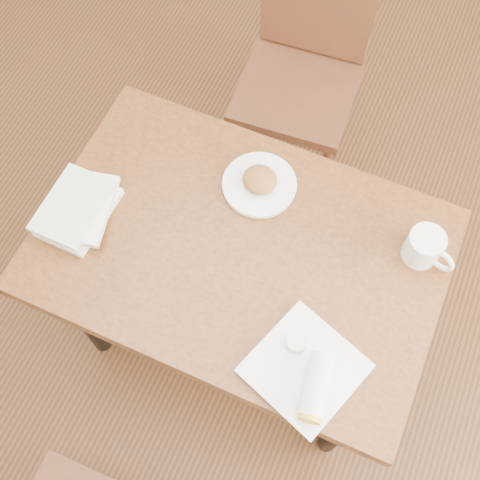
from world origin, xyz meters
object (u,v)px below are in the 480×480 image
at_px(table, 240,261).
at_px(plate_scone, 260,183).
at_px(plate_burrito, 308,374).
at_px(book_stack, 79,209).
at_px(coffee_mug, 425,247).
at_px(chair_far, 305,60).

relative_size(table, plate_scone, 5.18).
xyz_separation_m(plate_burrito, book_stack, (-0.74, 0.17, 0.00)).
relative_size(plate_scone, plate_burrito, 0.67).
bearing_deg(book_stack, coffee_mug, 16.09).
height_order(chair_far, book_stack, chair_far).
relative_size(chair_far, plate_burrito, 3.01).
distance_m(table, chair_far, 0.88).
distance_m(chair_far, book_stack, 1.03).
height_order(chair_far, plate_burrito, chair_far).
relative_size(table, coffee_mug, 7.80).
xyz_separation_m(plate_scone, plate_burrito, (0.32, -0.45, 0.00)).
distance_m(plate_burrito, book_stack, 0.76).
bearing_deg(chair_far, plate_burrito, -69.59).
distance_m(coffee_mug, book_stack, 0.94).
bearing_deg(plate_scone, plate_burrito, -54.68).
relative_size(table, plate_burrito, 3.48).
relative_size(coffee_mug, plate_burrito, 0.45).
height_order(table, chair_far, chair_far).
bearing_deg(chair_far, book_stack, -109.12).
relative_size(table, book_stack, 4.40).
bearing_deg(plate_scone, coffee_mug, -2.50).
distance_m(chair_far, plate_scone, 0.71).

